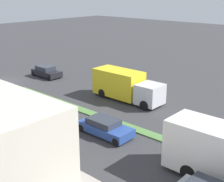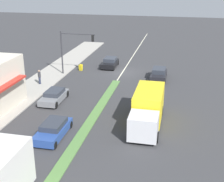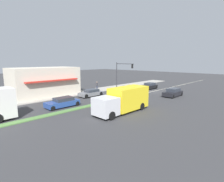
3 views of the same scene
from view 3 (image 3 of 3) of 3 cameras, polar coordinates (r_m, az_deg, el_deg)
name	(u,v)px [view 3 (image 3 of 3)]	position (r m, az deg, el deg)	size (l,w,h in m)	color
ground_plane	(78,109)	(22.67, -11.16, -5.71)	(160.00, 160.00, 0.00)	#38383A
sidewalk_right	(43,98)	(30.14, -21.73, -2.26)	(4.00, 73.00, 0.12)	#A8A399
lane_marking_center	(153,91)	(35.76, 13.30, -0.12)	(0.16, 60.00, 0.01)	beige
building_corner_store	(45,81)	(32.15, -21.16, 2.92)	(6.48, 10.82, 4.78)	beige
traffic_signal_main	(122,71)	(36.83, 3.18, 6.51)	(4.59, 0.34, 5.60)	#333338
pedestrian	(97,86)	(35.68, -4.94, 1.76)	(0.34, 0.34, 1.73)	#282D42
warning_aframe_sign	(129,87)	(38.55, 5.60, 1.43)	(0.45, 0.53, 0.84)	yellow
delivery_truck	(124,100)	(20.70, 3.84, -2.84)	(2.44, 7.50, 2.87)	silver
suv_black	(149,86)	(38.50, 12.10, 1.59)	(1.89, 3.82, 1.36)	black
suv_grey	(91,93)	(30.05, -6.91, -0.62)	(1.85, 4.12, 1.21)	slate
coupe_blue	(63,102)	(23.92, -15.83, -3.59)	(1.88, 4.34, 1.25)	#284793
sedan_dark	(173,93)	(31.64, 19.26, -0.47)	(1.89, 4.06, 1.38)	black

